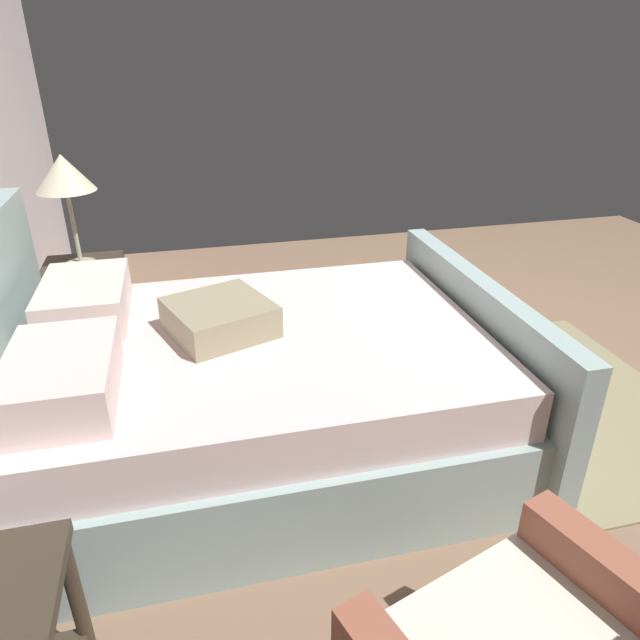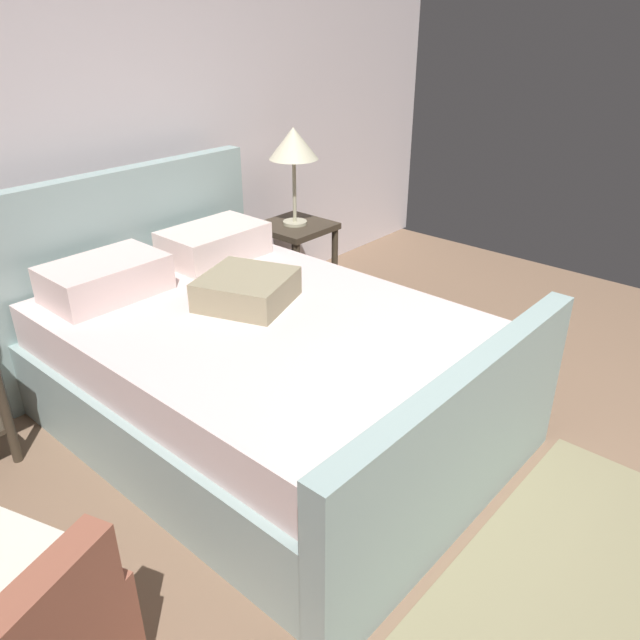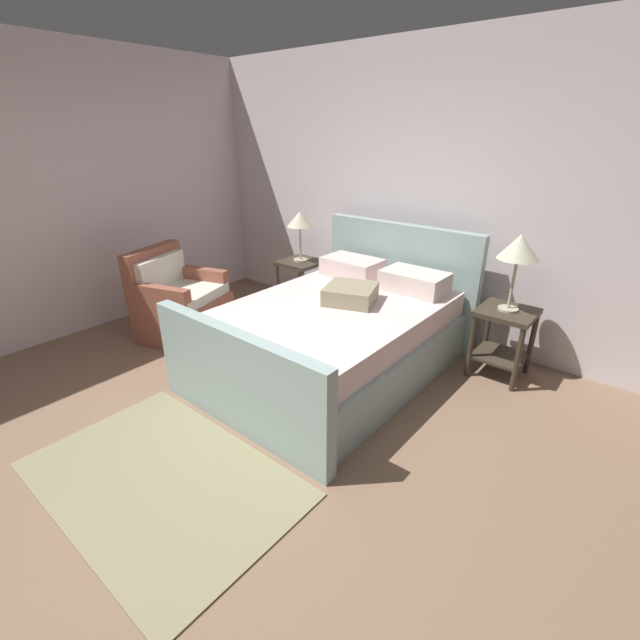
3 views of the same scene
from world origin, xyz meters
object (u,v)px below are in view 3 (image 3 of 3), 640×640
at_px(bed, 337,333).
at_px(nightstand_left, 301,277).
at_px(table_lamp_right, 519,249).
at_px(armchair, 179,304).
at_px(nightstand_right, 504,332).
at_px(table_lamp_left, 300,221).

height_order(bed, nightstand_left, bed).
distance_m(bed, table_lamp_right, 1.59).
relative_size(bed, nightstand_left, 3.72).
bearing_deg(armchair, nightstand_right, 24.59).
xyz_separation_m(bed, nightstand_right, (1.14, 0.80, 0.06)).
bearing_deg(nightstand_right, table_lamp_left, 179.65).
height_order(table_lamp_right, table_lamp_left, table_lamp_right).
distance_m(nightstand_right, table_lamp_right, 0.71).
relative_size(table_lamp_right, nightstand_left, 1.04).
bearing_deg(table_lamp_left, armchair, -111.19).
distance_m(table_lamp_right, armchair, 3.15).
relative_size(table_lamp_left, armchair, 0.60).
bearing_deg(nightstand_right, bed, -144.87).
bearing_deg(table_lamp_right, table_lamp_left, 179.65).
bearing_deg(nightstand_left, table_lamp_left, 116.57).
height_order(bed, table_lamp_left, table_lamp_left).
xyz_separation_m(table_lamp_right, table_lamp_left, (-2.28, 0.01, -0.06)).
bearing_deg(bed, table_lamp_right, 35.13).
bearing_deg(bed, nightstand_left, 144.44).
height_order(table_lamp_right, armchair, table_lamp_right).
xyz_separation_m(bed, nightstand_left, (-1.14, 0.81, 0.06)).
bearing_deg(table_lamp_left, table_lamp_right, -0.35).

